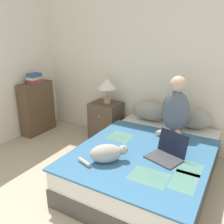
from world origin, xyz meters
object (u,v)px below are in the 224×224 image
Objects in this scene: pillow_far at (193,118)px; bookshelf at (37,108)px; cat_tabby at (107,153)px; pillow_near at (150,111)px; nightstand at (106,120)px; bed at (147,163)px; book_stack_top at (34,78)px; person_sitting at (176,109)px; laptop_open at (167,153)px; table_lamp at (107,85)px.

pillow_far is 0.60× the size of bookshelf.
cat_tabby is 0.50× the size of bookshelf.
nightstand is (-0.77, -0.06, -0.29)m from pillow_near.
bed is 4.40× the size of cat_tabby.
nightstand is (-1.41, -0.06, -0.29)m from pillow_far.
nightstand is at bearing 18.30° from book_stack_top.
pillow_near is at bearing 110.59° from bed.
bookshelf is at bearing -175.81° from person_sitting.
book_stack_top is at bearing -170.02° from pillow_far.
person_sitting is at bearing -31.28° from pillow_near.
book_stack_top reaches higher than bed.
pillow_far is at bearing 10.04° from bookshelf.
cat_tabby is at bearing -24.96° from book_stack_top.
cat_tabby is 1.05× the size of laptop_open.
bookshelf is (-1.98, -0.46, -0.14)m from pillow_near.
pillow_near is at bearing 138.94° from laptop_open.
pillow_near is (-0.32, 0.86, 0.38)m from bed.
person_sitting is (-0.18, -0.29, 0.19)m from pillow_far.
pillow_far is at bearing 0.00° from pillow_near.
person_sitting is 1.22m from cat_tabby.
book_stack_top reaches higher than pillow_far.
table_lamp is at bearing 162.76° from laptop_open.
laptop_open is at bearing -12.22° from book_stack_top.
bookshelf reaches higher than pillow_near.
pillow_near is 0.71× the size of person_sitting.
nightstand is (-1.37, 0.96, -0.20)m from laptop_open.
pillow_near is 1.20× the size of cat_tabby.
pillow_near reaches higher than nightstand.
bed is 1.00m from pillow_near.
table_lamp is at bearing 4.74° from nightstand.
table_lamp reaches higher than laptop_open.
pillow_far is 2.69m from book_stack_top.
cat_tabby is 2.30m from book_stack_top.
table_lamp is at bearing 79.44° from cat_tabby.
table_lamp is 1.39m from bookshelf.
bookshelf reaches higher than pillow_far.
book_stack_top is at bearing -173.80° from laptop_open.
pillow_far is 0.88× the size of nightstand.
table_lamp reaches higher than bed.
table_lamp is (-1.06, 0.80, 0.72)m from bed.
pillow_near is at bearing 4.60° from nightstand.
book_stack_top reaches higher than table_lamp.
pillow_near reaches higher than cat_tabby.
nightstand is 2.54× the size of book_stack_top.
table_lamp is (-1.34, 0.96, 0.43)m from laptop_open.
person_sitting is 3.13× the size of book_stack_top.
cat_tabby is (-0.57, -1.42, -0.05)m from pillow_far.
pillow_near is 1.19m from laptop_open.
bed is 1.51m from table_lamp.
pillow_far is at bearing 2.45° from table_lamp.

